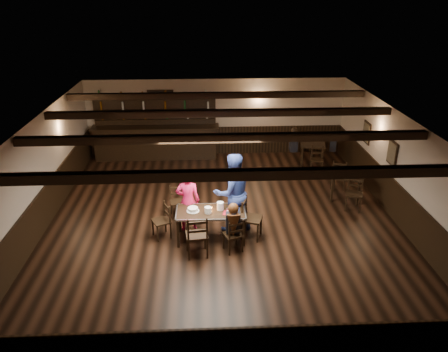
{
  "coord_description": "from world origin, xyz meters",
  "views": [
    {
      "loc": [
        -0.47,
        -9.94,
        5.62
      ],
      "look_at": [
        0.04,
        0.2,
        1.18
      ],
      "focal_mm": 35.0,
      "sensor_mm": 36.0,
      "label": 1
    }
  ],
  "objects_px": {
    "cake": "(193,210)",
    "bar_counter": "(156,138)",
    "chair_near_left": "(197,234)",
    "man_blue": "(232,193)",
    "chair_near_right": "(234,233)",
    "dining_table": "(211,214)",
    "woman_pink": "(188,201)"
  },
  "relations": [
    {
      "from": "dining_table",
      "to": "man_blue",
      "type": "distance_m",
      "value": 0.78
    },
    {
      "from": "chair_near_right",
      "to": "woman_pink",
      "type": "xyz_separation_m",
      "value": [
        -1.06,
        1.06,
        0.31
      ]
    },
    {
      "from": "chair_near_left",
      "to": "man_blue",
      "type": "bearing_deg",
      "value": 54.37
    },
    {
      "from": "woman_pink",
      "to": "man_blue",
      "type": "relative_size",
      "value": 0.79
    },
    {
      "from": "chair_near_left",
      "to": "woman_pink",
      "type": "xyz_separation_m",
      "value": [
        -0.23,
        1.22,
        0.19
      ]
    },
    {
      "from": "chair_near_left",
      "to": "bar_counter",
      "type": "relative_size",
      "value": 0.23
    },
    {
      "from": "chair_near_left",
      "to": "bar_counter",
      "type": "distance_m",
      "value": 6.5
    },
    {
      "from": "dining_table",
      "to": "bar_counter",
      "type": "distance_m",
      "value": 5.86
    },
    {
      "from": "chair_near_right",
      "to": "cake",
      "type": "xyz_separation_m",
      "value": [
        -0.94,
        0.61,
        0.31
      ]
    },
    {
      "from": "cake",
      "to": "bar_counter",
      "type": "height_order",
      "value": "bar_counter"
    },
    {
      "from": "dining_table",
      "to": "man_blue",
      "type": "height_order",
      "value": "man_blue"
    },
    {
      "from": "man_blue",
      "to": "dining_table",
      "type": "bearing_deg",
      "value": 20.69
    },
    {
      "from": "woman_pink",
      "to": "cake",
      "type": "distance_m",
      "value": 0.47
    },
    {
      "from": "woman_pink",
      "to": "dining_table",
      "type": "bearing_deg",
      "value": 140.29
    },
    {
      "from": "dining_table",
      "to": "woman_pink",
      "type": "height_order",
      "value": "woman_pink"
    },
    {
      "from": "chair_near_right",
      "to": "chair_near_left",
      "type": "bearing_deg",
      "value": -169.71
    },
    {
      "from": "chair_near_left",
      "to": "woman_pink",
      "type": "bearing_deg",
      "value": 100.61
    },
    {
      "from": "dining_table",
      "to": "chair_near_left",
      "type": "relative_size",
      "value": 1.61
    },
    {
      "from": "dining_table",
      "to": "woman_pink",
      "type": "distance_m",
      "value": 0.73
    },
    {
      "from": "chair_near_left",
      "to": "man_blue",
      "type": "height_order",
      "value": "man_blue"
    },
    {
      "from": "woman_pink",
      "to": "man_blue",
      "type": "height_order",
      "value": "man_blue"
    },
    {
      "from": "chair_near_right",
      "to": "bar_counter",
      "type": "relative_size",
      "value": 0.19
    },
    {
      "from": "chair_near_right",
      "to": "bar_counter",
      "type": "height_order",
      "value": "bar_counter"
    },
    {
      "from": "chair_near_left",
      "to": "bar_counter",
      "type": "bearing_deg",
      "value": 103.05
    },
    {
      "from": "dining_table",
      "to": "woman_pink",
      "type": "xyz_separation_m",
      "value": [
        -0.55,
        0.47,
        0.12
      ]
    },
    {
      "from": "man_blue",
      "to": "chair_near_right",
      "type": "bearing_deg",
      "value": 69.63
    },
    {
      "from": "dining_table",
      "to": "bar_counter",
      "type": "height_order",
      "value": "bar_counter"
    },
    {
      "from": "dining_table",
      "to": "man_blue",
      "type": "bearing_deg",
      "value": 39.75
    },
    {
      "from": "chair_near_right",
      "to": "cake",
      "type": "relative_size",
      "value": 2.78
    },
    {
      "from": "dining_table",
      "to": "bar_counter",
      "type": "xyz_separation_m",
      "value": [
        -1.79,
        5.58,
        0.05
      ]
    },
    {
      "from": "dining_table",
      "to": "chair_near_right",
      "type": "bearing_deg",
      "value": -49.06
    },
    {
      "from": "chair_near_left",
      "to": "chair_near_right",
      "type": "relative_size",
      "value": 1.23
    }
  ]
}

